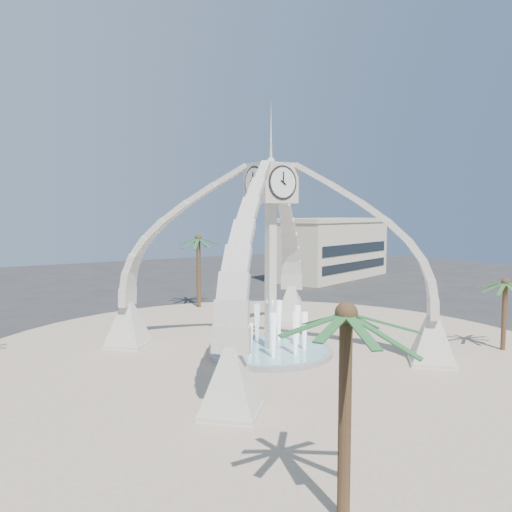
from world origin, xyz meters
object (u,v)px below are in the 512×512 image
clock_tower (271,255)px  fountain (270,350)px  palm_north (198,239)px  palm_east (505,283)px  palm_south (346,317)px

clock_tower → fountain: 6.20m
fountain → palm_north: bearing=78.5°
palm_north → palm_east: bearing=-68.1°
fountain → clock_tower: bearing=-90.0°
palm_east → fountain: bearing=150.6°
clock_tower → palm_north: 17.77m
fountain → palm_south: size_ratio=1.13×
fountain → palm_south: 18.73m
palm_east → palm_south: size_ratio=0.74×
palm_north → palm_south: (-11.80, -33.15, -0.56)m
clock_tower → palm_east: size_ratio=3.42×
fountain → palm_south: bearing=-117.7°
fountain → palm_east: size_ratio=1.53×
palm_east → palm_south: 23.39m
clock_tower → fountain: clock_tower is taller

